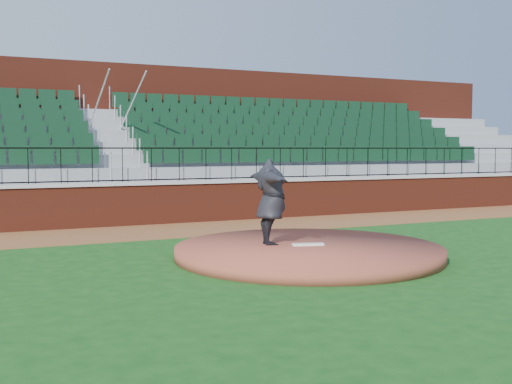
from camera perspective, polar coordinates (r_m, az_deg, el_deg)
ground at (r=12.95m, az=2.86°, el=-6.17°), size 90.00×90.00×0.00m
warning_track at (r=17.83m, az=-5.38°, el=-3.36°), size 34.00×3.20×0.01m
field_wall at (r=19.27m, az=-7.02°, el=-1.05°), size 34.00×0.35×1.20m
wall_cap at (r=19.23m, az=-7.03°, el=0.88°), size 34.00×0.45×0.10m
wall_railing at (r=19.20m, az=-7.05°, el=2.52°), size 34.00×0.05×1.00m
seating_stands at (r=21.80m, az=-9.31°, el=3.99°), size 34.00×5.10×4.60m
concourse_wall at (r=24.51m, az=-11.14°, el=5.01°), size 34.00×0.50×5.50m
pitchers_mound at (r=13.17m, az=4.81°, el=-5.45°), size 5.61×5.61×0.25m
pitching_rubber at (r=13.16m, az=4.78°, el=-4.81°), size 0.68×0.35×0.04m
pitcher at (r=13.14m, az=1.37°, el=-0.90°), size 0.97×2.31×1.82m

